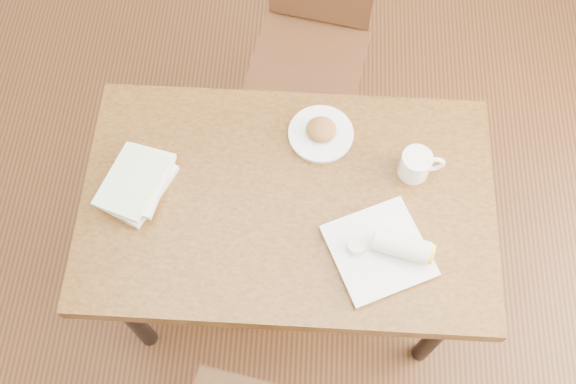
# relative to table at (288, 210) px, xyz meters

# --- Properties ---
(ground) EXTENTS (4.00, 5.00, 0.01)m
(ground) POSITION_rel_table_xyz_m (0.00, 0.00, -0.67)
(ground) COLOR #472814
(ground) RESTS_ON ground
(table) EXTENTS (1.24, 0.77, 0.75)m
(table) POSITION_rel_table_xyz_m (0.00, 0.00, 0.00)
(table) COLOR brown
(table) RESTS_ON ground
(chair_far) EXTENTS (0.49, 0.49, 0.95)m
(chair_far) POSITION_rel_table_xyz_m (0.05, 0.80, -0.12)
(chair_far) COLOR #402412
(chair_far) RESTS_ON ground
(plate_scone) EXTENTS (0.21, 0.21, 0.07)m
(plate_scone) POSITION_rel_table_xyz_m (0.09, 0.22, 0.11)
(plate_scone) COLOR white
(plate_scone) RESTS_ON table
(coffee_mug) EXTENTS (0.14, 0.09, 0.09)m
(coffee_mug) POSITION_rel_table_xyz_m (0.38, 0.11, 0.13)
(coffee_mug) COLOR white
(coffee_mug) RESTS_ON table
(plate_burrito) EXTENTS (0.35, 0.35, 0.09)m
(plate_burrito) POSITION_rel_table_xyz_m (0.29, -0.15, 0.11)
(plate_burrito) COLOR white
(plate_burrito) RESTS_ON table
(book_stack) EXTENTS (0.24, 0.27, 0.06)m
(book_stack) POSITION_rel_table_xyz_m (-0.45, 0.01, 0.12)
(book_stack) COLOR white
(book_stack) RESTS_ON table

